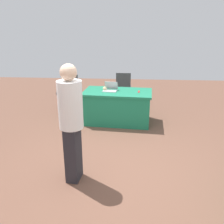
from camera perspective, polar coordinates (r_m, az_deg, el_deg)
ground_plane at (r=4.05m, az=-0.13°, el=-13.28°), size 14.40×14.40×0.00m
table_foreground at (r=5.80m, az=1.30°, el=1.30°), size 1.65×1.01×0.76m
chair_near_front at (r=6.68m, az=-9.99°, el=5.04°), size 0.57×0.57×0.97m
chair_tucked_right at (r=7.14m, az=2.72°, el=6.14°), size 0.45×0.45×0.95m
person_attendee_browsing at (r=3.42m, az=-9.61°, el=-1.60°), size 0.38×0.38×1.74m
laptop_silver at (r=5.72m, az=-0.42°, el=5.40°), size 0.36×0.34×0.21m
yarn_ball at (r=5.75m, az=-1.72°, el=5.54°), size 0.09×0.09×0.09m
scissors_red at (r=5.67m, az=6.35°, el=4.78°), size 0.05×0.18×0.01m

